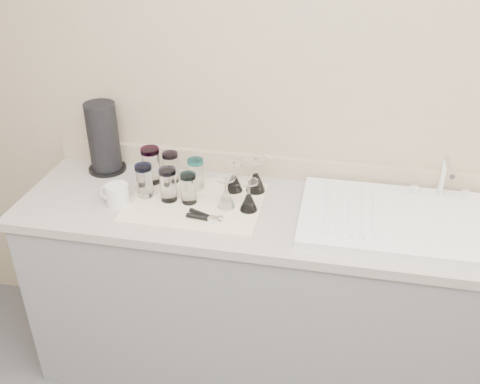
% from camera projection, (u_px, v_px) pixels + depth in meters
% --- Properties ---
extents(room_envelope, '(3.54, 3.50, 2.52)m').
position_uv_depth(room_envelope, '(156.00, 252.00, 0.83)').
color(room_envelope, '#4B4B50').
rests_on(room_envelope, ground).
extents(counter_unit, '(2.06, 0.62, 0.90)m').
position_uv_depth(counter_unit, '(264.00, 294.00, 2.40)').
color(counter_unit, slate).
rests_on(counter_unit, ground).
extents(sink_unit, '(0.82, 0.50, 0.22)m').
position_uv_depth(sink_unit, '(407.00, 220.00, 2.07)').
color(sink_unit, white).
rests_on(sink_unit, counter_unit).
extents(dish_towel, '(0.55, 0.42, 0.01)m').
position_uv_depth(dish_towel, '(196.00, 202.00, 2.22)').
color(dish_towel, white).
rests_on(dish_towel, counter_unit).
extents(tumbler_teal, '(0.08, 0.08, 0.16)m').
position_uv_depth(tumbler_teal, '(151.00, 165.00, 2.32)').
color(tumbler_teal, white).
rests_on(tumbler_teal, dish_towel).
extents(tumbler_cyan, '(0.07, 0.07, 0.14)m').
position_uv_depth(tumbler_cyan, '(171.00, 167.00, 2.33)').
color(tumbler_cyan, white).
rests_on(tumbler_cyan, dish_towel).
extents(tumbler_purple, '(0.07, 0.07, 0.14)m').
position_uv_depth(tumbler_purple, '(196.00, 174.00, 2.28)').
color(tumbler_purple, white).
rests_on(tumbler_purple, dish_towel).
extents(tumbler_magenta, '(0.07, 0.07, 0.14)m').
position_uv_depth(tumbler_magenta, '(144.00, 180.00, 2.23)').
color(tumbler_magenta, white).
rests_on(tumbler_magenta, dish_towel).
extents(tumbler_blue, '(0.07, 0.07, 0.14)m').
position_uv_depth(tumbler_blue, '(168.00, 184.00, 2.19)').
color(tumbler_blue, white).
rests_on(tumbler_blue, dish_towel).
extents(tumbler_lavender, '(0.07, 0.07, 0.13)m').
position_uv_depth(tumbler_lavender, '(189.00, 188.00, 2.18)').
color(tumbler_lavender, white).
rests_on(tumbler_lavender, dish_towel).
extents(goblet_back_left, '(0.08, 0.08, 0.13)m').
position_uv_depth(goblet_back_left, '(234.00, 181.00, 2.28)').
color(goblet_back_left, white).
rests_on(goblet_back_left, dish_towel).
extents(goblet_back_right, '(0.09, 0.09, 0.15)m').
position_uv_depth(goblet_back_right, '(256.00, 180.00, 2.27)').
color(goblet_back_right, white).
rests_on(goblet_back_right, dish_towel).
extents(goblet_front_left, '(0.07, 0.07, 0.13)m').
position_uv_depth(goblet_front_left, '(226.00, 197.00, 2.16)').
color(goblet_front_left, white).
rests_on(goblet_front_left, dish_towel).
extents(goblet_front_right, '(0.07, 0.07, 0.13)m').
position_uv_depth(goblet_front_right, '(249.00, 200.00, 2.14)').
color(goblet_front_right, white).
rests_on(goblet_front_right, dish_towel).
extents(can_opener, '(0.16, 0.08, 0.02)m').
position_uv_depth(can_opener, '(206.00, 217.00, 2.10)').
color(can_opener, silver).
rests_on(can_opener, dish_towel).
extents(white_mug, '(0.14, 0.11, 0.09)m').
position_uv_depth(white_mug, '(117.00, 195.00, 2.18)').
color(white_mug, white).
rests_on(white_mug, counter_unit).
extents(paper_towel_roll, '(0.17, 0.17, 0.32)m').
position_uv_depth(paper_towel_roll, '(103.00, 138.00, 2.40)').
color(paper_towel_roll, black).
rests_on(paper_towel_roll, counter_unit).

